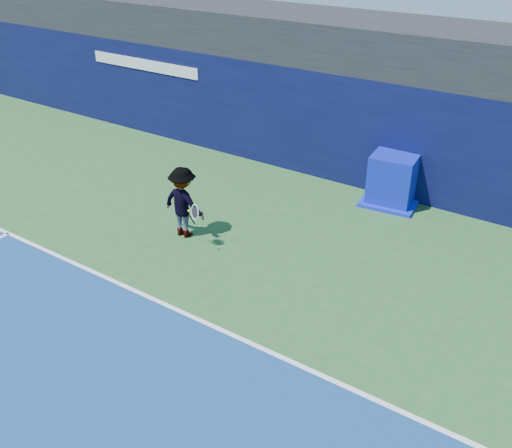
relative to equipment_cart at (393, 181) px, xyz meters
The scene contains 7 objects.
ground 9.89m from the equipment_cart, 100.97° to the right, with size 80.00×80.00×0.00m, color #285A28.
baseline 6.98m from the equipment_cart, 105.68° to the right, with size 24.00×0.10×0.01m, color white.
stadium_band 3.97m from the equipment_cart, 136.11° to the left, with size 36.00×3.00×1.20m, color black.
back_wall_assembly 2.23m from the equipment_cart, 156.79° to the left, with size 36.00×1.03×3.00m.
equipment_cart is the anchor object (origin of this frame).
tennis_player 5.51m from the equipment_cart, 127.67° to the right, with size 1.30×0.71×1.71m.
tennis_ball 5.67m from the equipment_cart, 117.94° to the right, with size 0.06×0.06×0.06m.
Camera 1 is at (6.46, -3.44, 6.77)m, focal length 40.00 mm.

